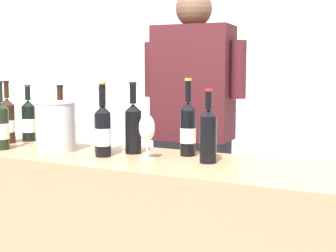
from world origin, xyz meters
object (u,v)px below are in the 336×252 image
(wine_bottle_9, at_px, (103,128))
(person_server, at_px, (193,155))
(wine_bottle_2, at_px, (8,121))
(wine_bottle_1, at_px, (103,130))
(wine_bottle_7, at_px, (29,120))
(wine_glass, at_px, (147,130))
(wine_bottle_3, at_px, (133,126))
(wine_bottle_4, at_px, (208,134))
(wine_bottle_10, at_px, (1,126))
(ice_bucket, at_px, (56,126))
(wine_bottle_0, at_px, (61,123))
(wine_bottle_6, at_px, (188,128))

(wine_bottle_9, relative_size, person_server, 0.18)
(wine_bottle_2, xyz_separation_m, wine_bottle_9, (0.63, -0.02, -0.00))
(wine_bottle_1, bearing_deg, wine_bottle_7, 161.88)
(wine_bottle_9, distance_m, wine_glass, 0.28)
(wine_bottle_9, height_order, wine_glass, wine_bottle_9)
(wine_bottle_3, bearing_deg, wine_bottle_9, -160.96)
(person_server, bearing_deg, wine_bottle_4, -59.59)
(person_server, bearing_deg, wine_bottle_9, -113.38)
(wine_bottle_10, bearing_deg, wine_bottle_7, 107.19)
(ice_bucket, bearing_deg, wine_bottle_0, 124.25)
(wine_bottle_4, height_order, wine_glass, wine_bottle_4)
(wine_bottle_6, relative_size, person_server, 0.20)
(wine_bottle_10, bearing_deg, wine_glass, 7.68)
(wine_bottle_9, relative_size, wine_glass, 1.57)
(wine_bottle_2, distance_m, person_server, 1.02)
(wine_bottle_0, xyz_separation_m, wine_bottle_7, (-0.24, 0.01, 0.00))
(wine_bottle_6, height_order, person_server, person_server)
(wine_bottle_4, xyz_separation_m, wine_bottle_6, (-0.15, 0.12, 0.00))
(wine_bottle_7, relative_size, wine_bottle_9, 1.00)
(wine_bottle_1, height_order, person_server, person_server)
(wine_bottle_10, bearing_deg, wine_bottle_0, 60.19)
(wine_bottle_6, relative_size, wine_glass, 1.79)
(wine_bottle_4, distance_m, wine_glass, 0.28)
(wine_bottle_9, relative_size, wine_bottle_10, 0.92)
(wine_bottle_0, relative_size, wine_bottle_9, 1.01)
(wine_glass, bearing_deg, person_server, 94.22)
(wine_bottle_0, relative_size, wine_bottle_3, 0.93)
(wine_bottle_9, bearing_deg, wine_bottle_3, 19.04)
(wine_bottle_6, bearing_deg, wine_bottle_0, 179.99)
(wine_bottle_4, relative_size, person_server, 0.18)
(wine_bottle_1, distance_m, wine_bottle_10, 0.57)
(wine_bottle_0, bearing_deg, wine_glass, -14.70)
(wine_bottle_1, height_order, ice_bucket, wine_bottle_1)
(wine_bottle_3, height_order, ice_bucket, wine_bottle_3)
(wine_bottle_7, height_order, wine_bottle_10, wine_bottle_10)
(wine_bottle_10, relative_size, wine_glass, 1.70)
(wine_bottle_2, relative_size, wine_bottle_6, 0.95)
(wine_bottle_6, xyz_separation_m, wine_bottle_10, (-0.89, -0.27, -0.01))
(wine_bottle_1, xyz_separation_m, wine_bottle_10, (-0.56, -0.07, -0.00))
(wine_bottle_10, distance_m, wine_glass, 0.78)
(wine_bottle_7, xyz_separation_m, ice_bucket, (0.36, -0.19, 0.01))
(wine_bottle_0, bearing_deg, ice_bucket, -55.75)
(wine_bottle_7, xyz_separation_m, wine_glass, (0.86, -0.18, 0.02))
(wine_bottle_7, bearing_deg, ice_bucket, -27.83)
(wine_glass, bearing_deg, wine_bottle_10, -172.32)
(wine_bottle_4, bearing_deg, wine_bottle_6, 141.65)
(ice_bucket, bearing_deg, wine_bottle_6, 15.69)
(wine_bottle_1, xyz_separation_m, wine_bottle_4, (0.48, 0.08, 0.00))
(wine_bottle_0, height_order, person_server, person_server)
(wine_bottle_6, xyz_separation_m, wine_bottle_9, (-0.39, -0.11, -0.01))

